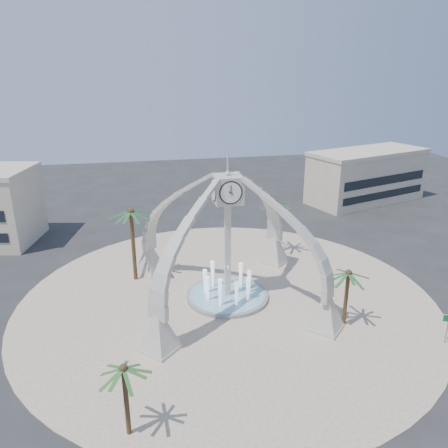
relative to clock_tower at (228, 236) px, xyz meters
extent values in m
plane|color=#282828|center=(0.00, 0.00, -6.49)|extent=(140.00, 140.00, 0.00)
cylinder|color=beige|center=(0.00, 0.00, -6.46)|extent=(40.00, 40.00, 0.06)
cube|color=#BAB5A6|center=(0.00, 0.00, -1.59)|extent=(0.55, 0.55, 9.80)
cube|color=#BAB5A6|center=(0.00, 0.00, 4.56)|extent=(2.50, 2.50, 2.50)
cone|color=#BAB5A6|center=(0.00, 0.00, 7.81)|extent=(0.20, 0.20, 4.00)
cylinder|color=white|center=(0.00, -1.29, 4.56)|extent=(1.84, 0.04, 1.84)
pyramid|color=#BAB5A6|center=(7.07, 7.07, -4.89)|extent=(3.80, 3.80, 3.20)
pyramid|color=#BAB5A6|center=(-7.07, 7.07, -4.89)|extent=(3.80, 3.80, 3.20)
pyramid|color=#BAB5A6|center=(-7.07, -7.07, -4.89)|extent=(3.80, 3.80, 3.20)
pyramid|color=#BAB5A6|center=(7.07, -7.07, -4.89)|extent=(3.80, 3.80, 3.20)
cylinder|color=gray|center=(0.00, 0.00, -6.29)|extent=(8.00, 8.00, 0.40)
cylinder|color=#89BFCD|center=(0.00, 0.00, -6.07)|extent=(7.40, 7.40, 0.04)
cone|color=white|center=(0.00, 0.00, -4.47)|extent=(0.60, 0.60, 3.20)
cube|color=beige|center=(30.00, 28.00, -2.49)|extent=(21.49, 13.79, 8.00)
cube|color=beige|center=(30.00, 28.00, 1.81)|extent=(21.87, 14.17, 0.60)
cylinder|color=brown|center=(8.98, -6.73, -3.91)|extent=(0.34, 0.34, 5.16)
cylinder|color=brown|center=(-8.71, 5.93, -2.60)|extent=(0.41, 0.41, 7.78)
cylinder|color=brown|center=(7.88, 9.62, -3.19)|extent=(0.38, 0.38, 6.61)
cylinder|color=brown|center=(-9.54, -15.26, -4.00)|extent=(0.31, 0.31, 4.98)
cylinder|color=slate|center=(15.86, -10.98, -5.10)|extent=(0.09, 0.09, 2.78)
camera|label=1|loc=(-8.18, -37.00, 14.75)|focal=35.00mm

